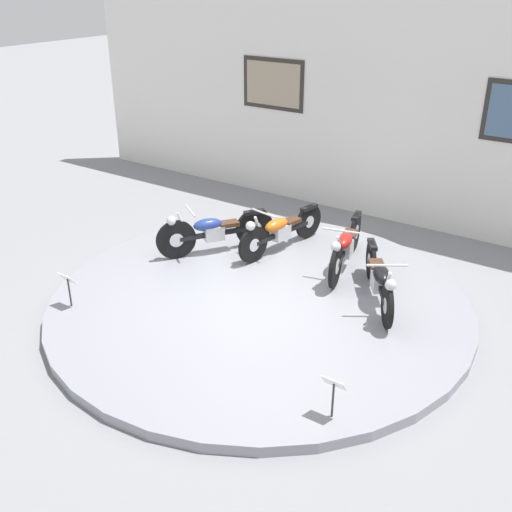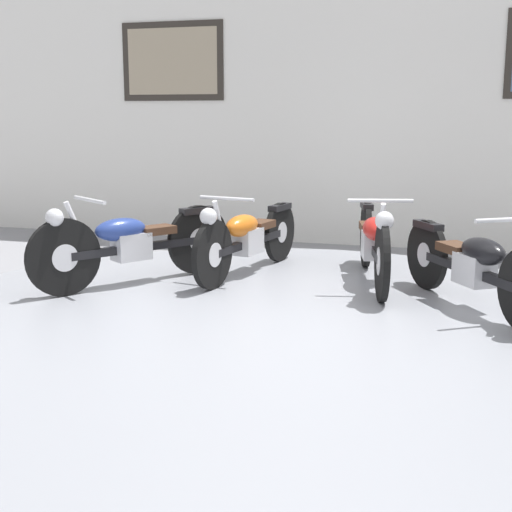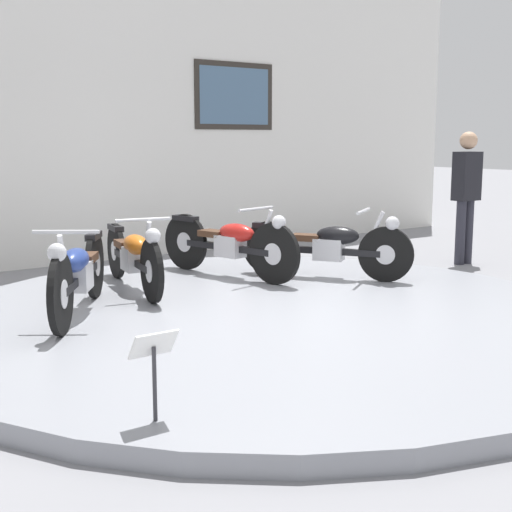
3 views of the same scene
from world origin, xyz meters
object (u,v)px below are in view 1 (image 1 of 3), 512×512
(motorcycle_black, at_px, (380,278))
(info_placard_front_left, at_px, (68,283))
(motorcycle_blue, at_px, (214,230))
(motorcycle_orange, at_px, (280,229))
(info_placard_front_centre, at_px, (334,388))
(motorcycle_red, at_px, (346,245))

(motorcycle_black, bearing_deg, info_placard_front_left, -144.33)
(motorcycle_blue, bearing_deg, motorcycle_orange, 38.10)
(motorcycle_orange, bearing_deg, info_placard_front_centre, -50.46)
(info_placard_front_centre, bearing_deg, motorcycle_orange, 129.54)
(motorcycle_black, relative_size, info_placard_front_centre, 3.25)
(motorcycle_orange, bearing_deg, info_placard_front_left, -114.40)
(motorcycle_black, distance_m, info_placard_front_left, 4.30)
(motorcycle_blue, height_order, motorcycle_black, motorcycle_blue)
(motorcycle_red, bearing_deg, motorcycle_black, -38.40)
(motorcycle_red, distance_m, motorcycle_black, 1.10)
(motorcycle_blue, xyz_separation_m, info_placard_front_left, (-0.58, -2.51, -0.02))
(motorcycle_blue, xyz_separation_m, info_placard_front_centre, (3.49, -2.51, -0.02))
(motorcycle_blue, distance_m, motorcycle_red, 2.16)
(motorcycle_black, bearing_deg, info_placard_front_centre, -76.91)
(motorcycle_red, relative_size, info_placard_front_left, 3.84)
(motorcycle_black, xyz_separation_m, info_placard_front_left, (-3.49, -2.51, -0.00))
(motorcycle_red, relative_size, motorcycle_black, 1.18)
(info_placard_front_centre, bearing_deg, motorcycle_blue, 144.28)
(motorcycle_blue, distance_m, info_placard_front_left, 2.58)
(motorcycle_black, height_order, info_placard_front_left, motorcycle_black)
(motorcycle_blue, xyz_separation_m, motorcycle_orange, (0.86, 0.68, -0.02))
(motorcycle_blue, distance_m, motorcycle_black, 2.91)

